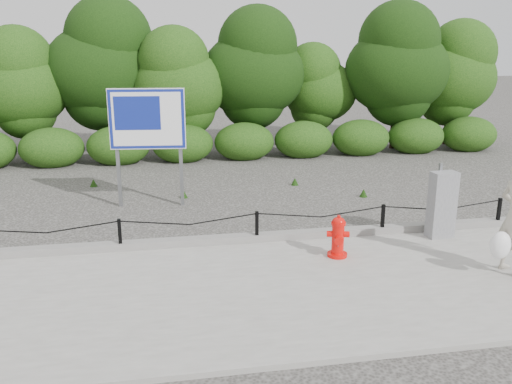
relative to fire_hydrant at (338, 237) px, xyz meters
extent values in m
plane|color=#2D2B28|center=(-1.27, 0.95, -0.44)|extent=(90.00, 90.00, 0.00)
cube|color=gray|center=(-1.27, -1.05, -0.40)|extent=(14.00, 4.00, 0.08)
cube|color=slate|center=(-1.27, 1.00, -0.29)|extent=(14.00, 0.22, 0.14)
cube|color=black|center=(-3.77, 0.95, -0.06)|extent=(0.06, 0.06, 0.60)
cube|color=black|center=(-1.27, 0.95, -0.06)|extent=(0.06, 0.06, 0.60)
cube|color=black|center=(1.23, 0.95, -0.06)|extent=(0.06, 0.06, 0.60)
cube|color=black|center=(3.73, 0.95, -0.06)|extent=(0.06, 0.06, 0.60)
cylinder|color=black|center=(-5.02, 0.95, 0.16)|extent=(2.50, 0.02, 0.02)
cylinder|color=black|center=(-2.52, 0.95, 0.16)|extent=(2.50, 0.02, 0.02)
cylinder|color=black|center=(-0.02, 0.95, 0.16)|extent=(2.50, 0.02, 0.02)
cylinder|color=black|center=(2.48, 0.95, 0.16)|extent=(2.50, 0.02, 0.02)
cylinder|color=black|center=(-7.27, 9.95, 0.59)|extent=(0.18, 0.18, 2.05)
ellipsoid|color=#21430F|center=(-7.27, 9.95, 2.02)|extent=(3.04, 2.63, 3.29)
cylinder|color=black|center=(-4.77, 10.35, 0.82)|extent=(0.18, 0.18, 2.52)
ellipsoid|color=#21430F|center=(-4.77, 10.35, 2.58)|extent=(3.72, 3.22, 4.03)
cylinder|color=black|center=(-2.27, 9.55, 0.59)|extent=(0.18, 0.18, 2.06)
ellipsoid|color=#21430F|center=(-2.27, 9.55, 2.03)|extent=(3.04, 2.63, 3.29)
cylinder|color=black|center=(0.23, 9.95, 0.75)|extent=(0.18, 0.18, 2.38)
ellipsoid|color=#21430F|center=(0.23, 9.95, 2.42)|extent=(3.53, 3.05, 3.82)
cylinder|color=black|center=(2.73, 10.35, 0.46)|extent=(0.18, 0.18, 1.80)
ellipsoid|color=#21430F|center=(2.73, 10.35, 1.72)|extent=(2.66, 2.30, 2.88)
cylinder|color=black|center=(5.23, 9.55, 0.80)|extent=(0.18, 0.18, 2.47)
ellipsoid|color=#21430F|center=(5.23, 9.55, 2.53)|extent=(3.66, 3.17, 3.96)
cylinder|color=black|center=(7.53, 9.95, 0.66)|extent=(0.18, 0.18, 2.19)
ellipsoid|color=#21430F|center=(7.53, 9.95, 2.19)|extent=(3.24, 2.80, 3.51)
cylinder|color=red|center=(0.00, 0.01, -0.33)|extent=(0.43, 0.43, 0.06)
cylinder|color=red|center=(0.00, 0.01, -0.04)|extent=(0.26, 0.26, 0.53)
cylinder|color=red|center=(0.00, 0.01, 0.25)|extent=(0.31, 0.31, 0.05)
ellipsoid|color=red|center=(0.00, 0.01, 0.28)|extent=(0.28, 0.28, 0.17)
cylinder|color=red|center=(0.00, 0.01, 0.37)|extent=(0.07, 0.07, 0.05)
cylinder|color=red|center=(-0.14, 0.05, 0.05)|extent=(0.12, 0.13, 0.11)
cylinder|color=red|center=(0.14, -0.03, 0.05)|extent=(0.12, 0.13, 0.11)
cylinder|color=red|center=(-0.04, -0.14, -0.01)|extent=(0.17, 0.15, 0.15)
cylinder|color=slate|center=(-0.03, -0.12, -0.09)|extent=(0.01, 0.05, 0.11)
ellipsoid|color=white|center=(2.23, -1.29, 0.19)|extent=(0.34, 0.27, 0.46)
cube|color=gray|center=(2.26, 0.60, 0.28)|extent=(0.51, 0.32, 1.29)
cube|color=slate|center=(2.26, 0.78, 0.35)|extent=(0.06, 0.06, 1.42)
cube|color=slate|center=(-3.95, 4.01, 0.92)|extent=(0.09, 0.09, 2.73)
cube|color=slate|center=(-2.52, 3.86, 0.92)|extent=(0.09, 0.09, 2.73)
cube|color=white|center=(-3.24, 3.88, 1.61)|extent=(1.70, 0.24, 1.36)
cube|color=navy|center=(-3.24, 3.85, 1.61)|extent=(1.66, 0.18, 1.32)
cube|color=navy|center=(-3.45, 3.86, 1.74)|extent=(1.02, 0.11, 0.75)
camera|label=1|loc=(-2.98, -8.48, 3.31)|focal=38.00mm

